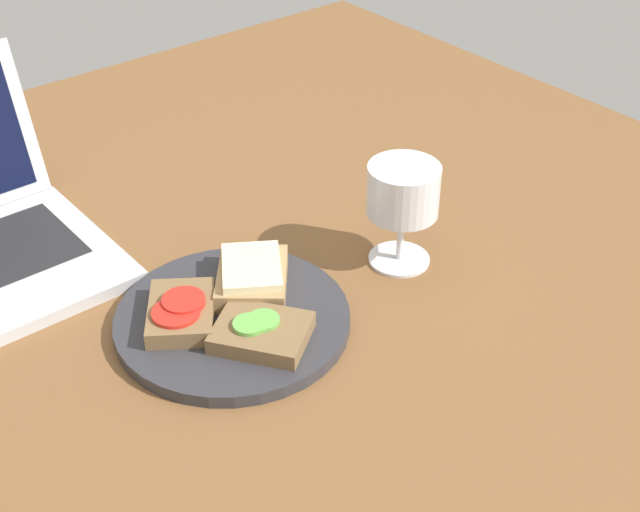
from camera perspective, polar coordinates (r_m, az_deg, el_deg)
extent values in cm
cube|color=brown|center=(105.01, -2.90, -2.64)|extent=(140.00, 140.00, 3.00)
cylinder|color=#333338|center=(98.47, -5.62, -4.09)|extent=(25.89, 25.89, 1.50)
cube|color=brown|center=(93.90, -3.76, -4.93)|extent=(11.89, 12.36, 1.87)
cylinder|color=#6BB74C|center=(93.69, -3.65, -4.11)|extent=(3.50, 3.50, 0.43)
cylinder|color=#6BB74C|center=(93.20, -3.98, -4.40)|extent=(2.66, 2.66, 0.38)
cylinder|color=#6BB74C|center=(93.18, -4.55, -4.39)|extent=(3.51, 3.51, 0.49)
cube|color=#A88456|center=(101.14, -4.38, -1.44)|extent=(12.51, 12.86, 2.32)
cube|color=#F4EAB7|center=(100.19, -4.42, -0.69)|extent=(10.27, 10.92, 0.92)
cube|color=brown|center=(97.34, -8.86, -3.61)|extent=(11.36, 12.05, 2.00)
cylinder|color=red|center=(96.78, -8.76, -2.85)|extent=(4.73, 4.73, 0.67)
cylinder|color=red|center=(95.51, -9.22, -3.59)|extent=(5.19, 5.19, 0.42)
cylinder|color=white|center=(108.59, 5.08, -0.20)|extent=(7.45, 7.45, 0.40)
cylinder|color=white|center=(106.64, 5.17, 1.32)|extent=(0.81, 0.81, 6.51)
cylinder|color=white|center=(103.29, 5.35, 4.22)|extent=(8.53, 8.53, 6.08)
cylinder|color=white|center=(103.84, 5.32, 3.71)|extent=(7.85, 7.85, 3.93)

